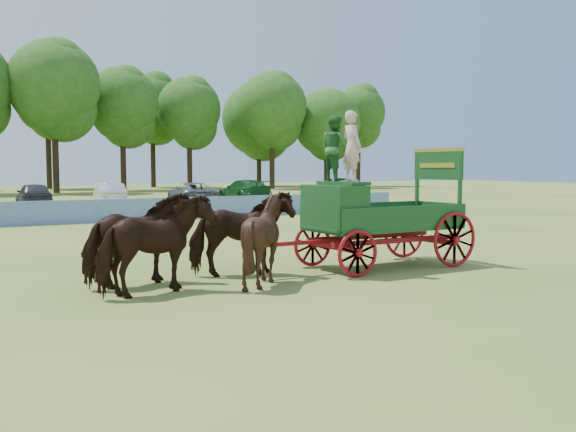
# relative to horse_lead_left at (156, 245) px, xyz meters

# --- Properties ---
(ground) EXTENTS (160.00, 160.00, 0.00)m
(ground) POSITION_rel_horse_lead_left_xyz_m (7.87, -0.79, -0.99)
(ground) COLOR #9B9246
(ground) RESTS_ON ground
(horse_lead_left) EXTENTS (2.52, 1.60, 1.97)m
(horse_lead_left) POSITION_rel_horse_lead_left_xyz_m (0.00, 0.00, 0.00)
(horse_lead_left) COLOR black
(horse_lead_left) RESTS_ON ground
(horse_lead_right) EXTENTS (2.53, 1.63, 1.97)m
(horse_lead_right) POSITION_rel_horse_lead_left_xyz_m (0.00, 1.10, 0.00)
(horse_lead_right) COLOR black
(horse_lead_right) RESTS_ON ground
(horse_wheel_left) EXTENTS (1.88, 1.69, 1.97)m
(horse_wheel_left) POSITION_rel_horse_lead_left_xyz_m (2.40, 0.00, 0.00)
(horse_wheel_left) COLOR black
(horse_wheel_left) RESTS_ON ground
(horse_wheel_right) EXTENTS (2.52, 1.58, 1.97)m
(horse_wheel_right) POSITION_rel_horse_lead_left_xyz_m (2.40, 1.10, 0.00)
(horse_wheel_right) COLOR black
(horse_wheel_right) RESTS_ON ground
(farm_dray) EXTENTS (6.00, 2.00, 3.81)m
(farm_dray) POSITION_rel_horse_lead_left_xyz_m (5.35, 0.58, 0.69)
(farm_dray) COLOR #9F0F11
(farm_dray) RESTS_ON ground
(sponsor_banner) EXTENTS (26.00, 0.08, 1.05)m
(sponsor_banner) POSITION_rel_horse_lead_left_xyz_m (6.87, 17.21, -0.46)
(sponsor_banner) COLOR #1C3F9A
(sponsor_banner) RESTS_ON ground
(parked_cars) EXTENTS (37.05, 7.38, 1.62)m
(parked_cars) POSITION_rel_horse_lead_left_xyz_m (0.63, 29.29, -0.22)
(parked_cars) COLOR silver
(parked_cars) RESTS_ON ground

